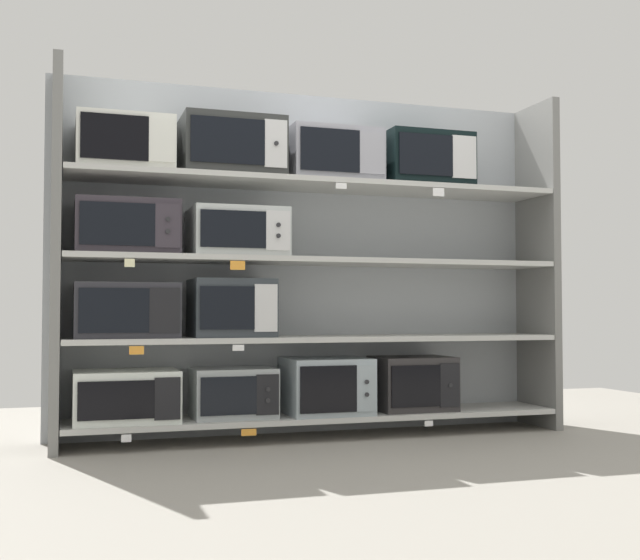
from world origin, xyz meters
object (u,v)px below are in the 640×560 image
microwave_4 (126,310)px  microwave_10 (332,157)px  microwave_2 (326,386)px  microwave_7 (237,233)px  microwave_9 (231,149)px  microwave_0 (126,396)px  microwave_6 (127,228)px  microwave_5 (231,308)px  microwave_3 (413,383)px  microwave_1 (233,393)px  microwave_11 (422,162)px  microwave_8 (125,145)px

microwave_4 → microwave_10: (1.16, -0.00, 0.89)m
microwave_2 → microwave_7: bearing=180.0°
microwave_9 → microwave_7: bearing=0.1°
microwave_0 → microwave_6: size_ratio=1.01×
microwave_5 → microwave_3: bearing=-0.0°
microwave_5 → microwave_9: bearing=-178.2°
microwave_1 → microwave_7: (0.02, 0.00, 0.89)m
microwave_0 → microwave_5: microwave_5 is taller
microwave_3 → microwave_6: microwave_6 is taller
microwave_7 → microwave_11: size_ratio=1.00×
microwave_5 → microwave_4: bearing=-180.0°
microwave_0 → microwave_10: (1.15, -0.00, 1.35)m
microwave_0 → microwave_10: size_ratio=1.02×
microwave_7 → microwave_8: bearing=-180.0°
microwave_9 → microwave_10: (0.59, -0.00, -0.01)m
microwave_4 → microwave_8: size_ratio=1.07×
microwave_4 → microwave_11: (1.73, 0.00, 0.90)m
microwave_2 → microwave_5: size_ratio=1.05×
microwave_1 → microwave_7: size_ratio=0.87×
microwave_11 → microwave_0: bearing=180.0°
microwave_2 → microwave_5: 0.71m
microwave_8 → microwave_6: bearing=0.5°
microwave_5 → microwave_8: 1.05m
microwave_6 → microwave_3: bearing=0.0°
microwave_3 → microwave_2: bearing=-180.0°
microwave_9 → microwave_10: 0.59m
microwave_4 → microwave_7: microwave_7 is taller
microwave_7 → microwave_5: bearing=179.7°
microwave_1 → microwave_6: bearing=-180.0°
microwave_5 → microwave_9: 0.89m
microwave_1 → microwave_11: microwave_11 is taller
microwave_3 → microwave_9: size_ratio=0.81×
microwave_5 → microwave_11: (1.16, -0.00, 0.89)m
microwave_8 → microwave_2: bearing=-0.0°
microwave_9 → microwave_5: bearing=1.8°
microwave_2 → microwave_11: 1.46m
microwave_1 → microwave_10: 1.47m
microwave_5 → microwave_9: (-0.01, -0.00, 0.89)m
microwave_0 → microwave_2: bearing=-0.0°
microwave_3 → microwave_7: microwave_7 is taller
microwave_4 → microwave_7: 0.74m
microwave_4 → microwave_9: size_ratio=0.97×
microwave_7 → microwave_11: (1.14, -0.00, 0.47)m
microwave_4 → microwave_2: bearing=-0.0°
microwave_7 → microwave_8: microwave_8 is taller
microwave_7 → microwave_9: microwave_9 is taller
microwave_10 → microwave_1: bearing=180.0°
microwave_2 → microwave_4: microwave_4 is taller
microwave_2 → microwave_8: (-1.14, 0.00, 1.32)m
microwave_10 → microwave_7: bearing=180.0°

